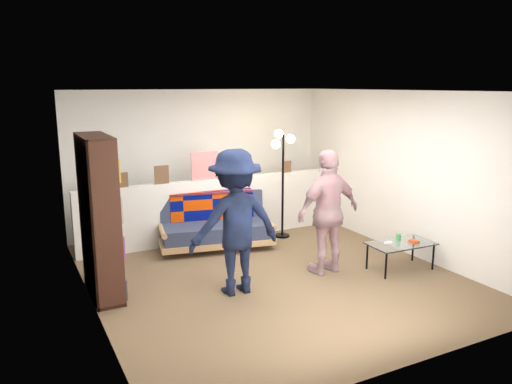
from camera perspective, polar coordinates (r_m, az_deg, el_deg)
ground at (r=6.73m, az=1.57°, el=-9.42°), size 5.00×5.00×0.00m
room_shell at (r=6.73m, az=-0.28°, el=5.29°), size 4.60×5.05×2.45m
half_wall_ledge at (r=8.13m, az=-4.51°, el=-1.93°), size 4.45×0.15×1.00m
ledge_decor at (r=7.89m, az=-6.05°, el=2.63°), size 2.97×0.02×0.45m
futon_sofa at (r=7.75m, az=-4.59°, el=-3.83°), size 1.84×1.12×0.74m
bookshelf at (r=6.13m, az=-17.45°, el=-3.35°), size 0.32×0.96×1.92m
coffee_table at (r=7.08m, az=16.26°, el=-5.80°), size 0.91×0.53×0.47m
floor_lamp at (r=8.09m, az=2.99°, el=3.47°), size 0.41×0.34×1.77m
person_left at (r=5.94m, az=-2.40°, el=-3.47°), size 1.15×0.68×1.75m
person_right at (r=6.64m, az=8.28°, el=-2.29°), size 1.01×0.50×1.66m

